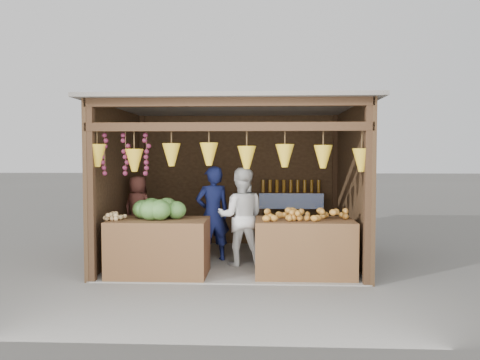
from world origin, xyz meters
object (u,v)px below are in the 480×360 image
(woman_standing, at_px, (241,217))
(vendor_seated, at_px, (138,208))
(counter_left, at_px, (159,248))
(counter_right, at_px, (304,248))
(man_standing, at_px, (213,214))

(woman_standing, relative_size, vendor_seated, 1.42)
(woman_standing, bearing_deg, vendor_seated, -13.05)
(counter_left, height_order, counter_right, counter_left)
(counter_right, relative_size, woman_standing, 0.90)
(woman_standing, bearing_deg, counter_right, 147.45)
(counter_left, relative_size, counter_right, 1.00)
(man_standing, distance_m, woman_standing, 0.56)
(counter_left, height_order, man_standing, man_standing)
(man_standing, xyz_separation_m, vendor_seated, (-1.33, 0.17, 0.08))
(man_standing, bearing_deg, vendor_seated, -29.31)
(counter_left, distance_m, counter_right, 2.17)
(counter_right, bearing_deg, counter_left, -177.72)
(counter_left, xyz_separation_m, woman_standing, (1.20, 0.72, 0.38))
(counter_left, height_order, vendor_seated, vendor_seated)
(counter_left, bearing_deg, man_standing, 54.62)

